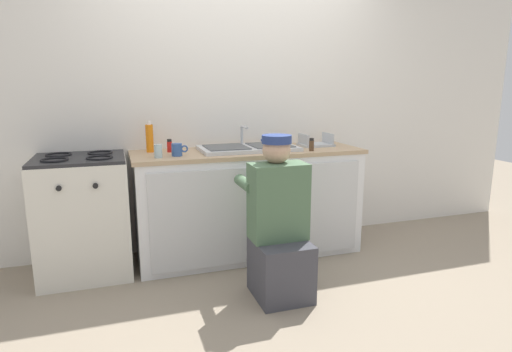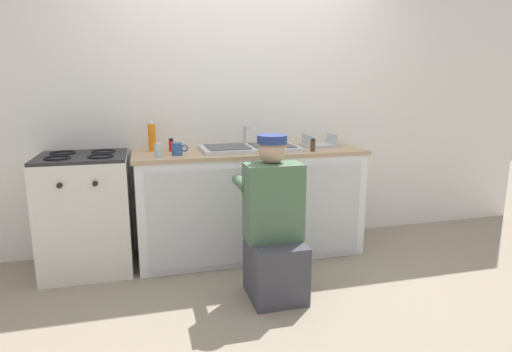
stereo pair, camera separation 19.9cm
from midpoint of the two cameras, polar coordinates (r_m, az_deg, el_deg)
name	(u,v)px [view 1 (the left image)]	position (r m, az deg, el deg)	size (l,w,h in m)	color
ground_plane	(260,265)	(3.52, -1.13, -11.85)	(12.00, 12.00, 0.00)	gray
back_wall	(236,105)	(3.85, -4.12, 9.37)	(6.00, 0.10, 2.50)	silver
counter_cabinet	(249,204)	(3.64, -2.52, -3.82)	(1.86, 0.62, 0.87)	white
countertop	(248,152)	(3.55, -2.63, 3.21)	(1.90, 0.62, 0.03)	tan
sink_double_basin	(248,148)	(3.55, -2.65, 3.78)	(0.80, 0.44, 0.19)	silver
stove_range	(84,216)	(3.53, -23.51, -4.92)	(0.66, 0.62, 0.92)	silver
plumber_person	(279,231)	(2.92, 1.11, -7.32)	(0.42, 0.61, 1.10)	#3F3F47
spice_bottle_red	(170,146)	(3.52, -13.06, 3.93)	(0.04, 0.04, 0.10)	red
dish_rack_tray	(316,143)	(3.81, 6.49, 4.37)	(0.28, 0.22, 0.11)	#B2B7BC
soap_bottle_orange	(150,138)	(3.55, -15.58, 4.89)	(0.06, 0.06, 0.25)	orange
water_glass	(158,151)	(3.26, -14.64, 3.22)	(0.06, 0.06, 0.10)	#ADC6CC
coffee_mug	(177,150)	(3.32, -12.16, 3.44)	(0.13, 0.08, 0.09)	#335699
spice_bottle_pepper	(312,145)	(3.51, 5.80, 4.17)	(0.04, 0.04, 0.10)	#513823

